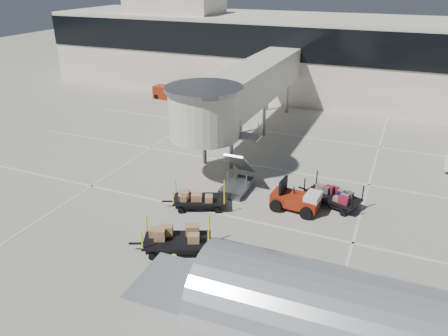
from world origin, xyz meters
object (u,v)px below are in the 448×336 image
(suitcase_cart, at_px, (333,197))
(ground_worker, at_px, (175,272))
(belt_loader, at_px, (170,93))
(baggage_tug, at_px, (297,200))
(box_cart_far, at_px, (199,199))
(box_cart_near, at_px, (177,242))

(suitcase_cart, xyz_separation_m, ground_worker, (-4.78, -9.91, 0.33))
(suitcase_cart, relative_size, ground_worker, 2.22)
(suitcase_cart, xyz_separation_m, belt_loader, (-19.93, 16.33, 0.12))
(suitcase_cart, distance_m, ground_worker, 11.01)
(baggage_tug, distance_m, belt_loader, 25.29)
(box_cart_far, bearing_deg, suitcase_cart, 1.84)
(suitcase_cart, bearing_deg, box_cart_far, -136.91)
(suitcase_cart, height_order, ground_worker, ground_worker)
(box_cart_near, xyz_separation_m, box_cart_far, (-0.95, 4.29, -0.04))
(box_cart_near, bearing_deg, box_cart_far, 78.98)
(suitcase_cart, bearing_deg, box_cart_near, -110.40)
(baggage_tug, height_order, box_cart_far, baggage_tug)
(ground_worker, height_order, belt_loader, belt_loader)
(suitcase_cart, relative_size, box_cart_near, 0.97)
(box_cart_near, bearing_deg, suitcase_cart, 27.69)
(ground_worker, bearing_deg, baggage_tug, 44.20)
(box_cart_far, distance_m, ground_worker, 7.06)
(baggage_tug, bearing_deg, suitcase_cart, 40.58)
(ground_worker, bearing_deg, suitcase_cart, 37.55)
(suitcase_cart, xyz_separation_m, box_cart_far, (-6.98, -3.21, -0.00))
(box_cart_near, xyz_separation_m, belt_loader, (-13.90, 23.83, 0.09))
(box_cart_near, distance_m, belt_loader, 27.59)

